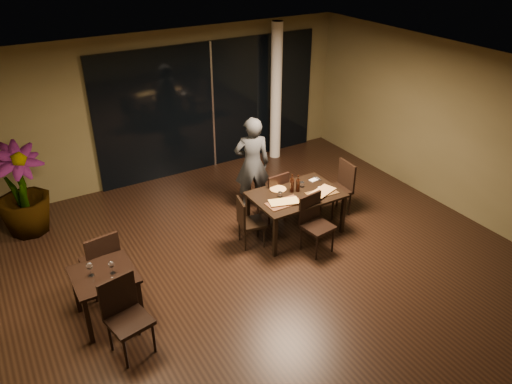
# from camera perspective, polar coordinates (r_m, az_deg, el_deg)

# --- Properties ---
(ground) EXTENTS (8.00, 8.00, 0.00)m
(ground) POSITION_cam_1_polar(r_m,az_deg,el_deg) (7.82, 1.64, -9.28)
(ground) COLOR black
(ground) RESTS_ON ground
(wall_back) EXTENTS (8.00, 0.10, 3.00)m
(wall_back) POSITION_cam_1_polar(r_m,az_deg,el_deg) (10.36, -10.35, 9.63)
(wall_back) COLOR brown
(wall_back) RESTS_ON ground
(wall_right) EXTENTS (0.10, 8.00, 3.00)m
(wall_right) POSITION_cam_1_polar(r_m,az_deg,el_deg) (9.60, 22.87, 6.24)
(wall_right) COLOR brown
(wall_right) RESTS_ON ground
(ceiling) EXTENTS (8.00, 8.00, 0.04)m
(ceiling) POSITION_cam_1_polar(r_m,az_deg,el_deg) (6.42, 2.02, 12.47)
(ceiling) COLOR silver
(ceiling) RESTS_ON wall_back
(window_panel) EXTENTS (5.00, 0.06, 2.70)m
(window_panel) POSITION_cam_1_polar(r_m,az_deg,el_deg) (10.69, -5.05, 9.74)
(window_panel) COLOR black
(window_panel) RESTS_ON ground
(column) EXTENTS (0.24, 0.24, 3.00)m
(column) POSITION_cam_1_polar(r_m,az_deg,el_deg) (11.04, 2.30, 11.26)
(column) COLOR white
(column) RESTS_ON ground
(main_table) EXTENTS (1.50, 1.00, 0.75)m
(main_table) POSITION_cam_1_polar(r_m,az_deg,el_deg) (8.47, 4.58, -0.63)
(main_table) COLOR black
(main_table) RESTS_ON ground
(side_table) EXTENTS (0.80, 0.80, 0.75)m
(side_table) POSITION_cam_1_polar(r_m,az_deg,el_deg) (6.97, -16.92, -9.73)
(side_table) COLOR black
(side_table) RESTS_ON ground
(chair_main_far) EXTENTS (0.46, 0.46, 0.94)m
(chair_main_far) POSITION_cam_1_polar(r_m,az_deg,el_deg) (8.87, 2.13, -0.18)
(chair_main_far) COLOR black
(chair_main_far) RESTS_ON ground
(chair_main_near) EXTENTS (0.50, 0.50, 0.97)m
(chair_main_near) POSITION_cam_1_polar(r_m,az_deg,el_deg) (8.12, 6.66, -3.23)
(chair_main_near) COLOR black
(chair_main_near) RESTS_ON ground
(chair_main_left) EXTENTS (0.47, 0.47, 0.86)m
(chair_main_left) POSITION_cam_1_polar(r_m,az_deg,el_deg) (8.19, -1.01, -3.21)
(chair_main_left) COLOR black
(chair_main_left) RESTS_ON ground
(chair_main_right) EXTENTS (0.48, 0.48, 0.99)m
(chair_main_right) POSITION_cam_1_polar(r_m,az_deg,el_deg) (9.21, 9.64, 0.76)
(chair_main_right) COLOR black
(chair_main_right) RESTS_ON ground
(chair_side_far) EXTENTS (0.53, 0.53, 1.04)m
(chair_side_far) POSITION_cam_1_polar(r_m,az_deg,el_deg) (7.45, -17.20, -7.43)
(chair_side_far) COLOR black
(chair_side_far) RESTS_ON ground
(chair_side_near) EXTENTS (0.57, 0.57, 1.04)m
(chair_side_near) POSITION_cam_1_polar(r_m,az_deg,el_deg) (6.50, -14.77, -13.13)
(chair_side_near) COLOR black
(chair_side_near) RESTS_ON ground
(diner) EXTENTS (0.71, 0.59, 1.79)m
(diner) POSITION_cam_1_polar(r_m,az_deg,el_deg) (9.09, -0.45, 3.21)
(diner) COLOR #2F3234
(diner) RESTS_ON ground
(potted_plant) EXTENTS (1.12, 1.12, 1.60)m
(potted_plant) POSITION_cam_1_polar(r_m,az_deg,el_deg) (9.27, -25.26, 0.14)
(potted_plant) COLOR #1B4E1A
(potted_plant) RESTS_ON ground
(pizza_board_left) EXTENTS (0.59, 0.30, 0.01)m
(pizza_board_left) POSITION_cam_1_polar(r_m,az_deg,el_deg) (8.13, 3.22, -1.26)
(pizza_board_left) COLOR #4F2C19
(pizza_board_left) RESTS_ON main_table
(pizza_board_right) EXTENTS (0.55, 0.30, 0.01)m
(pizza_board_right) POSITION_cam_1_polar(r_m,az_deg,el_deg) (8.48, 7.54, -0.12)
(pizza_board_right) COLOR #4B3118
(pizza_board_right) RESTS_ON main_table
(oblong_pizza_left) EXTENTS (0.51, 0.34, 0.02)m
(oblong_pizza_left) POSITION_cam_1_polar(r_m,az_deg,el_deg) (8.12, 3.22, -1.16)
(oblong_pizza_left) COLOR #6E090A
(oblong_pizza_left) RESTS_ON pizza_board_left
(oblong_pizza_right) EXTENTS (0.55, 0.38, 0.02)m
(oblong_pizza_right) POSITION_cam_1_polar(r_m,az_deg,el_deg) (8.47, 7.54, -0.02)
(oblong_pizza_right) COLOR maroon
(oblong_pizza_right) RESTS_ON pizza_board_right
(round_pizza) EXTENTS (0.27, 0.27, 0.01)m
(round_pizza) POSITION_cam_1_polar(r_m,az_deg,el_deg) (8.53, 2.54, 0.31)
(round_pizza) COLOR #AD2A13
(round_pizza) RESTS_ON main_table
(bottle_a) EXTENTS (0.06, 0.06, 0.29)m
(bottle_a) POSITION_cam_1_polar(r_m,az_deg,el_deg) (8.41, 4.16, 0.87)
(bottle_a) COLOR black
(bottle_a) RESTS_ON main_table
(bottle_b) EXTENTS (0.07, 0.07, 0.30)m
(bottle_b) POSITION_cam_1_polar(r_m,az_deg,el_deg) (8.44, 4.83, 0.98)
(bottle_b) COLOR black
(bottle_b) RESTS_ON main_table
(bottle_c) EXTENTS (0.07, 0.07, 0.30)m
(bottle_c) POSITION_cam_1_polar(r_m,az_deg,el_deg) (8.45, 4.14, 1.06)
(bottle_c) COLOR black
(bottle_c) RESTS_ON main_table
(tumbler_left) EXTENTS (0.07, 0.07, 0.09)m
(tumbler_left) POSITION_cam_1_polar(r_m,az_deg,el_deg) (8.30, 2.77, -0.28)
(tumbler_left) COLOR white
(tumbler_left) RESTS_ON main_table
(tumbler_right) EXTENTS (0.08, 0.08, 0.09)m
(tumbler_right) POSITION_cam_1_polar(r_m,az_deg,el_deg) (8.63, 5.29, 0.86)
(tumbler_right) COLOR white
(tumbler_right) RESTS_ON main_table
(napkin_near) EXTENTS (0.18, 0.10, 0.01)m
(napkin_near) POSITION_cam_1_polar(r_m,az_deg,el_deg) (8.66, 7.75, 0.54)
(napkin_near) COLOR white
(napkin_near) RESTS_ON main_table
(napkin_far) EXTENTS (0.19, 0.12, 0.01)m
(napkin_far) POSITION_cam_1_polar(r_m,az_deg,el_deg) (8.90, 6.69, 1.41)
(napkin_far) COLOR white
(napkin_far) RESTS_ON main_table
(wine_glass_a) EXTENTS (0.08, 0.08, 0.19)m
(wine_glass_a) POSITION_cam_1_polar(r_m,az_deg,el_deg) (6.85, -18.44, -8.42)
(wine_glass_a) COLOR white
(wine_glass_a) RESTS_ON side_table
(wine_glass_b) EXTENTS (0.08, 0.08, 0.18)m
(wine_glass_b) POSITION_cam_1_polar(r_m,az_deg,el_deg) (6.81, -16.16, -8.31)
(wine_glass_b) COLOR white
(wine_glass_b) RESTS_ON side_table
(side_napkin) EXTENTS (0.21, 0.17, 0.01)m
(side_napkin) POSITION_cam_1_polar(r_m,az_deg,el_deg) (6.71, -16.17, -9.87)
(side_napkin) COLOR white
(side_napkin) RESTS_ON side_table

